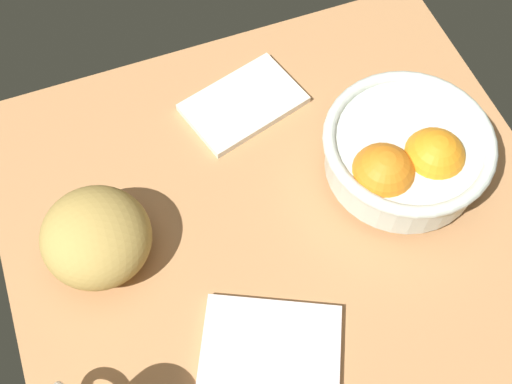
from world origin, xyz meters
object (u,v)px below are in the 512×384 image
fruit_bowl (406,155)px  bread_loaf (96,237)px  napkin_folded (270,354)px  napkin_spare (243,104)px

fruit_bowl → bread_loaf: fruit_bowl is taller
napkin_folded → napkin_spare: 34.89cm
fruit_bowl → napkin_spare: (-14.85, 17.79, -4.82)cm
napkin_spare → napkin_folded: bearing=-105.1°
napkin_folded → fruit_bowl: bearing=33.6°
bread_loaf → napkin_folded: size_ratio=0.84×
fruit_bowl → napkin_spare: fruit_bowl is taller
napkin_folded → bread_loaf: bearing=127.4°
fruit_bowl → napkin_folded: 29.13cm
bread_loaf → napkin_spare: bearing=32.3°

